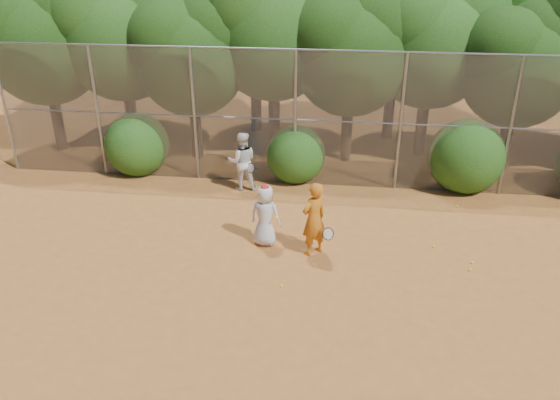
# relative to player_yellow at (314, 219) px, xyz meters

# --- Properties ---
(ground) EXTENTS (80.00, 80.00, 0.00)m
(ground) POSITION_rel_player_yellow_xyz_m (0.15, -1.99, -0.91)
(ground) COLOR #A25B24
(ground) RESTS_ON ground
(fence_back) EXTENTS (20.05, 0.09, 4.03)m
(fence_back) POSITION_rel_player_yellow_xyz_m (0.03, 4.01, 1.15)
(fence_back) COLOR gray
(fence_back) RESTS_ON ground
(tree_0) EXTENTS (4.38, 3.81, 6.00)m
(tree_0) POSITION_rel_player_yellow_xyz_m (-9.30, 6.05, 3.03)
(tree_0) COLOR black
(tree_0) RESTS_ON ground
(tree_1) EXTENTS (4.64, 4.03, 6.35)m
(tree_1) POSITION_rel_player_yellow_xyz_m (-6.79, 6.55, 3.26)
(tree_1) COLOR black
(tree_1) RESTS_ON ground
(tree_2) EXTENTS (3.99, 3.47, 5.47)m
(tree_2) POSITION_rel_player_yellow_xyz_m (-4.30, 5.85, 2.68)
(tree_2) COLOR black
(tree_2) RESTS_ON ground
(tree_3) EXTENTS (4.89, 4.26, 6.70)m
(tree_3) POSITION_rel_player_yellow_xyz_m (-1.79, 6.85, 3.49)
(tree_3) COLOR black
(tree_3) RESTS_ON ground
(tree_4) EXTENTS (4.19, 3.64, 5.73)m
(tree_4) POSITION_rel_player_yellow_xyz_m (0.70, 6.25, 2.85)
(tree_4) COLOR black
(tree_4) RESTS_ON ground
(tree_5) EXTENTS (4.51, 3.92, 6.17)m
(tree_5) POSITION_rel_player_yellow_xyz_m (3.20, 7.05, 3.14)
(tree_5) COLOR black
(tree_5) RESTS_ON ground
(tree_6) EXTENTS (3.86, 3.36, 5.29)m
(tree_6) POSITION_rel_player_yellow_xyz_m (5.70, 6.04, 2.56)
(tree_6) COLOR black
(tree_6) RESTS_ON ground
(tree_9) EXTENTS (4.83, 4.20, 6.62)m
(tree_9) POSITION_rel_player_yellow_xyz_m (-7.79, 8.85, 3.43)
(tree_9) COLOR black
(tree_9) RESTS_ON ground
(tree_10) EXTENTS (5.15, 4.48, 7.06)m
(tree_10) POSITION_rel_player_yellow_xyz_m (-2.79, 9.06, 3.72)
(tree_10) COLOR black
(tree_10) RESTS_ON ground
(tree_11) EXTENTS (4.64, 4.03, 6.35)m
(tree_11) POSITION_rel_player_yellow_xyz_m (2.21, 8.65, 3.26)
(tree_11) COLOR black
(tree_11) RESTS_ON ground
(tree_12) EXTENTS (5.02, 4.37, 6.88)m
(tree_12) POSITION_rel_player_yellow_xyz_m (6.71, 9.25, 3.61)
(tree_12) COLOR black
(tree_12) RESTS_ON ground
(bush_0) EXTENTS (2.00, 2.00, 2.00)m
(bush_0) POSITION_rel_player_yellow_xyz_m (-5.85, 4.31, 0.09)
(bush_0) COLOR #1E4A12
(bush_0) RESTS_ON ground
(bush_1) EXTENTS (1.80, 1.80, 1.80)m
(bush_1) POSITION_rel_player_yellow_xyz_m (-0.85, 4.31, -0.01)
(bush_1) COLOR #1E4A12
(bush_1) RESTS_ON ground
(bush_2) EXTENTS (2.20, 2.20, 2.20)m
(bush_2) POSITION_rel_player_yellow_xyz_m (4.15, 4.31, 0.19)
(bush_2) COLOR #1E4A12
(bush_2) RESTS_ON ground
(player_yellow) EXTENTS (0.91, 0.77, 1.81)m
(player_yellow) POSITION_rel_player_yellow_xyz_m (0.00, 0.00, 0.00)
(player_yellow) COLOR #C36D16
(player_yellow) RESTS_ON ground
(player_teen) EXTENTS (0.85, 0.65, 1.57)m
(player_teen) POSITION_rel_player_yellow_xyz_m (-1.18, 0.29, -0.12)
(player_teen) COLOR silver
(player_teen) RESTS_ON ground
(player_white) EXTENTS (0.98, 0.85, 1.75)m
(player_white) POSITION_rel_player_yellow_xyz_m (-2.33, 3.41, -0.03)
(player_white) COLOR white
(player_white) RESTS_ON ground
(ball_0) EXTENTS (0.07, 0.07, 0.07)m
(ball_0) POSITION_rel_player_yellow_xyz_m (3.67, -0.03, -0.87)
(ball_0) COLOR yellow
(ball_0) RESTS_ON ground
(ball_1) EXTENTS (0.07, 0.07, 0.07)m
(ball_1) POSITION_rel_player_yellow_xyz_m (2.88, 0.62, -0.87)
(ball_1) COLOR yellow
(ball_1) RESTS_ON ground
(ball_2) EXTENTS (0.07, 0.07, 0.07)m
(ball_2) POSITION_rel_player_yellow_xyz_m (3.55, -0.35, -0.87)
(ball_2) COLOR yellow
(ball_2) RESTS_ON ground
(ball_3) EXTENTS (0.07, 0.07, 0.07)m
(ball_3) POSITION_rel_player_yellow_xyz_m (-0.57, -1.49, -0.87)
(ball_3) COLOR yellow
(ball_3) RESTS_ON ground
(ball_4) EXTENTS (0.07, 0.07, 0.07)m
(ball_4) POSITION_rel_player_yellow_xyz_m (3.80, 2.92, -0.87)
(ball_4) COLOR yellow
(ball_4) RESTS_ON ground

